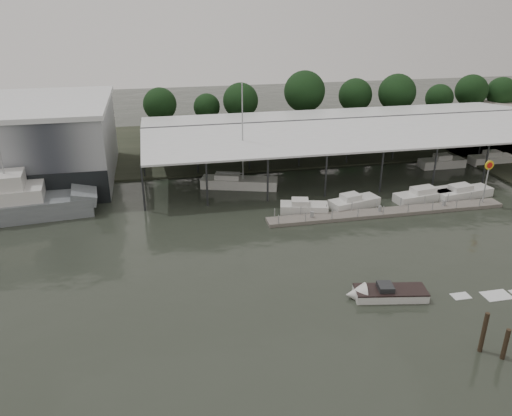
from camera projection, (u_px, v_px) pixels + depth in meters
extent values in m
plane|color=#272C24|center=(282.00, 271.00, 44.89)|extent=(200.00, 200.00, 0.00)
cube|color=#343729|center=(218.00, 144.00, 82.65)|extent=(140.00, 30.00, 0.30)
cube|color=#92969C|center=(16.00, 145.00, 64.70)|extent=(24.00, 20.00, 10.00)
cube|color=black|center=(1.00, 194.00, 56.83)|extent=(24.00, 0.30, 4.00)
cube|color=white|center=(8.00, 105.00, 62.65)|extent=(24.50, 20.50, 0.60)
cube|color=#2A2C2F|center=(349.00, 119.00, 70.60)|extent=(58.00, 0.40, 0.30)
cylinder|color=#2A2C2F|center=(143.00, 188.00, 56.42)|extent=(0.24, 0.24, 5.50)
cylinder|color=#2A2C2F|center=(143.00, 136.00, 77.12)|extent=(0.24, 0.24, 5.50)
cylinder|color=#2A2C2F|center=(479.00, 119.00, 87.95)|extent=(0.24, 0.24, 5.50)
cube|color=slate|center=(388.00, 212.00, 56.61)|extent=(28.00, 2.00, 0.40)
cylinder|color=#95989B|center=(279.00, 220.00, 53.14)|extent=(0.10, 0.10, 1.20)
cylinder|color=#95989B|center=(486.00, 196.00, 59.61)|extent=(0.10, 0.10, 1.20)
cube|color=#95989B|center=(380.00, 209.00, 56.23)|extent=(0.30, 0.30, 0.70)
cylinder|color=#95989B|center=(485.00, 186.00, 57.94)|extent=(0.16, 0.16, 5.00)
cylinder|color=yellow|center=(489.00, 165.00, 56.96)|extent=(1.10, 0.12, 1.10)
cylinder|color=red|center=(490.00, 165.00, 56.90)|extent=(0.70, 0.05, 0.70)
cube|color=gray|center=(503.00, 114.00, 94.87)|extent=(10.00, 8.00, 4.00)
cube|color=slate|center=(21.00, 209.00, 55.70)|extent=(15.99, 6.77, 2.40)
cube|color=slate|center=(84.00, 194.00, 57.20)|extent=(3.48, 5.29, 1.76)
cube|color=silver|center=(8.00, 195.00, 54.73)|extent=(7.71, 5.05, 1.80)
cube|color=silver|center=(5.00, 180.00, 54.06)|extent=(4.09, 4.07, 1.61)
cylinder|color=#95989B|center=(1.00, 159.00, 53.12)|extent=(0.18, 0.18, 3.50)
cube|color=silver|center=(239.00, 184.00, 64.32)|extent=(10.08, 5.36, 1.40)
cube|color=silver|center=(227.00, 177.00, 64.10)|extent=(3.51, 2.64, 0.80)
cylinder|color=#95989B|center=(243.00, 133.00, 61.66)|extent=(0.16, 0.16, 12.29)
cylinder|color=#95989B|center=(229.00, 173.00, 63.88)|extent=(3.38, 1.15, 0.12)
cube|color=silver|center=(390.00, 294.00, 40.85)|extent=(6.10, 2.98, 0.90)
cone|color=silver|center=(355.00, 295.00, 40.77)|extent=(1.92, 2.25, 2.00)
cube|color=black|center=(391.00, 290.00, 40.70)|extent=(6.11, 3.03, 0.12)
cube|color=#2A2C2F|center=(385.00, 287.00, 40.58)|extent=(1.42, 1.59, 0.50)
cube|color=silver|center=(461.00, 296.00, 41.16)|extent=(2.30, 1.50, 0.04)
cube|color=silver|center=(497.00, 295.00, 41.24)|extent=(3.10, 2.00, 0.04)
cube|color=silver|center=(304.00, 208.00, 56.86)|extent=(5.76, 3.46, 1.10)
cube|color=silver|center=(300.00, 202.00, 56.45)|extent=(2.22, 2.02, 0.70)
cube|color=silver|center=(354.00, 203.00, 58.30)|extent=(6.38, 3.62, 1.10)
cube|color=silver|center=(351.00, 197.00, 57.89)|extent=(2.44, 2.08, 0.70)
cube|color=silver|center=(426.00, 196.00, 60.38)|extent=(8.48, 3.46, 1.10)
cube|color=silver|center=(423.00, 190.00, 59.97)|extent=(3.10, 2.04, 0.70)
cube|color=silver|center=(463.00, 193.00, 61.13)|extent=(7.69, 3.38, 1.10)
cube|color=silver|center=(461.00, 188.00, 60.72)|extent=(2.83, 2.01, 0.70)
cylinder|color=#332519|center=(505.00, 348.00, 33.78)|extent=(0.32, 0.32, 2.99)
cylinder|color=#332519|center=(483.00, 336.00, 34.34)|extent=(0.32, 0.32, 3.75)
cylinder|color=black|center=(161.00, 125.00, 86.61)|extent=(0.50, 0.50, 4.07)
sphere|color=#163616|center=(160.00, 104.00, 85.17)|extent=(5.70, 5.70, 5.70)
cylinder|color=black|center=(207.00, 124.00, 89.39)|extent=(0.50, 0.50, 3.34)
sphere|color=#163616|center=(207.00, 107.00, 88.21)|extent=(4.68, 4.68, 4.68)
cylinder|color=black|center=(241.00, 123.00, 87.67)|extent=(0.50, 0.50, 4.37)
sphere|color=#163616|center=(241.00, 101.00, 86.12)|extent=(6.11, 6.11, 6.11)
cylinder|color=black|center=(304.00, 118.00, 89.71)|extent=(0.50, 0.50, 5.18)
sphere|color=#163616|center=(305.00, 91.00, 87.88)|extent=(7.25, 7.25, 7.25)
cylinder|color=black|center=(354.00, 116.00, 92.38)|extent=(0.50, 0.50, 4.35)
sphere|color=#163616|center=(355.00, 95.00, 90.84)|extent=(6.08, 6.08, 6.08)
cylinder|color=black|center=(394.00, 116.00, 91.57)|extent=(0.50, 0.50, 4.78)
sphere|color=#163616|center=(397.00, 93.00, 89.88)|extent=(6.69, 6.69, 6.69)
cylinder|color=black|center=(437.00, 115.00, 94.80)|extent=(0.50, 0.50, 3.66)
sphere|color=#163616|center=(439.00, 98.00, 93.51)|extent=(5.12, 5.12, 5.12)
cylinder|color=black|center=(468.00, 111.00, 96.80)|extent=(0.50, 0.50, 4.34)
sphere|color=#163616|center=(471.00, 91.00, 95.26)|extent=(6.08, 6.08, 6.08)
cylinder|color=black|center=(498.00, 111.00, 97.51)|extent=(0.50, 0.50, 4.06)
sphere|color=#163616|center=(502.00, 92.00, 96.07)|extent=(5.69, 5.69, 5.69)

